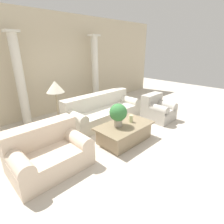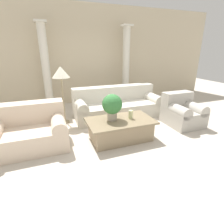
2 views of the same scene
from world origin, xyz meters
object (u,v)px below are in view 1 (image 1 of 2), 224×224
loveseat (48,152)px  floor_lamp (55,89)px  potted_plant (118,113)px  armchair (157,109)px  sofa_long (102,111)px  coffee_table (124,132)px

loveseat → floor_lamp: bearing=51.3°
loveseat → potted_plant: bearing=-9.9°
armchair → sofa_long: bearing=139.2°
coffee_table → armchair: 1.77m
potted_plant → armchair: size_ratio=0.64×
sofa_long → coffee_table: (-0.45, -1.31, -0.11)m
loveseat → floor_lamp: size_ratio=0.96×
loveseat → armchair: bearing=-2.7°
coffee_table → potted_plant: bearing=157.2°
potted_plant → armchair: potted_plant is taller
loveseat → coffee_table: size_ratio=1.00×
armchair → floor_lamp: bearing=157.9°
coffee_table → floor_lamp: bearing=127.7°
sofa_long → floor_lamp: size_ratio=1.67×
sofa_long → armchair: sofa_long is taller
coffee_table → armchair: armchair is taller
potted_plant → floor_lamp: bearing=124.5°
floor_lamp → armchair: floor_lamp is taller
coffee_table → floor_lamp: floor_lamp is taller
sofa_long → coffee_table: sofa_long is taller
loveseat → potted_plant: (1.61, -0.28, 0.41)m
potted_plant → floor_lamp: 1.57m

